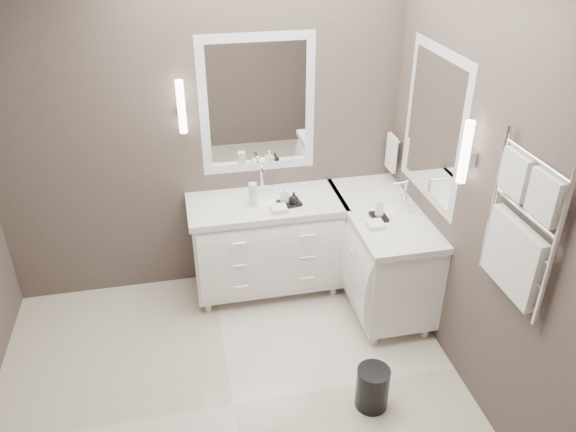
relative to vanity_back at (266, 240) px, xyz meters
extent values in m
cube|color=beige|center=(-0.45, -1.23, -0.49)|extent=(3.20, 3.00, 0.01)
cube|color=#4C423D|center=(-0.45, 0.28, 0.86)|extent=(3.20, 0.01, 2.70)
cube|color=#4C423D|center=(1.15, -1.23, 0.86)|extent=(0.01, 3.00, 2.70)
cube|color=white|center=(0.00, 0.00, -0.04)|extent=(1.20, 0.55, 0.70)
cube|color=silver|center=(0.00, 0.00, 0.34)|extent=(1.24, 0.59, 0.05)
ellipsoid|color=white|center=(0.00, 0.00, 0.32)|extent=(0.36, 0.28, 0.12)
cylinder|color=white|center=(0.00, 0.16, 0.47)|extent=(0.02, 0.02, 0.22)
cube|color=white|center=(0.88, -0.33, -0.04)|extent=(0.55, 1.20, 0.70)
cube|color=silver|center=(0.88, -0.33, 0.34)|extent=(0.59, 1.24, 0.05)
ellipsoid|color=white|center=(0.88, -0.33, 0.32)|extent=(0.36, 0.28, 0.12)
cylinder|color=white|center=(1.04, -0.33, 0.47)|extent=(0.02, 0.02, 0.22)
cube|color=white|center=(0.00, 0.26, 1.06)|extent=(0.90, 0.02, 1.10)
cube|color=white|center=(0.00, 0.26, 1.06)|extent=(0.77, 0.02, 0.96)
cube|color=white|center=(1.14, -0.43, 1.06)|extent=(0.02, 0.90, 1.10)
cube|color=white|center=(1.14, -0.43, 1.06)|extent=(0.02, 0.90, 0.96)
cube|color=white|center=(-0.58, 0.20, 1.06)|extent=(0.05, 0.05, 0.10)
cylinder|color=white|center=(-0.58, 0.20, 1.11)|extent=(0.06, 0.06, 0.40)
cube|color=white|center=(1.08, -1.01, 1.06)|extent=(0.05, 0.05, 0.10)
cylinder|color=white|center=(1.08, -1.01, 1.11)|extent=(0.06, 0.06, 0.40)
cylinder|color=white|center=(1.10, 0.13, 0.76)|extent=(0.02, 0.22, 0.02)
cube|color=white|center=(1.08, 0.13, 0.62)|extent=(0.03, 0.17, 0.30)
cylinder|color=white|center=(1.10, -1.90, 0.96)|extent=(0.03, 0.03, 0.90)
cylinder|color=white|center=(1.10, -1.35, 0.96)|extent=(0.03, 0.03, 0.90)
cube|color=white|center=(1.10, -1.76, 1.19)|extent=(0.06, 0.22, 0.24)
cube|color=white|center=(1.10, -1.50, 1.19)|extent=(0.06, 0.22, 0.24)
cube|color=white|center=(1.10, -1.63, 0.75)|extent=(0.06, 0.46, 0.42)
cylinder|color=black|center=(0.45, -1.41, -0.33)|extent=(0.25, 0.25, 0.31)
cube|color=black|center=(0.17, -0.09, 0.38)|extent=(0.19, 0.16, 0.03)
cube|color=black|center=(0.79, -0.44, 0.38)|extent=(0.12, 0.15, 0.02)
cylinder|color=silver|center=(-0.11, -0.05, 0.46)|extent=(0.08, 0.08, 0.19)
imported|color=white|center=(0.14, -0.07, 0.46)|extent=(0.08, 0.08, 0.14)
imported|color=black|center=(0.20, -0.12, 0.44)|extent=(0.08, 0.08, 0.09)
imported|color=white|center=(0.79, -0.44, 0.47)|extent=(0.09, 0.09, 0.17)
camera|label=1|loc=(-0.64, -3.86, 2.49)|focal=35.00mm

